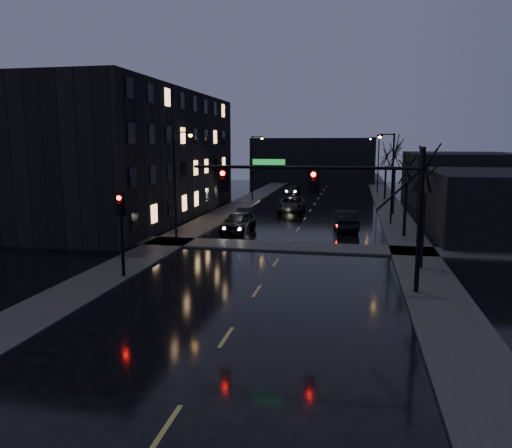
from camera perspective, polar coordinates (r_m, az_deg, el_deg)
The scene contains 23 objects.
ground at distance 17.36m, azimuth -5.16°, elevation -15.19°, with size 160.00×160.00×0.00m, color black.
sidewalk_left at distance 52.30m, azimuth -3.38°, elevation 1.43°, with size 3.00×140.00×0.12m, color #2D2D2B.
sidewalk_right at distance 50.81m, azimuth 15.52°, elevation 0.88°, with size 3.00×140.00×0.12m, color #2D2D2B.
sidewalk_cross at distance 34.69m, azimuth 3.42°, elevation -2.59°, with size 40.00×3.00×0.12m, color #2D2D2B.
apartment_block at distance 49.82m, azimuth -13.95°, elevation 7.65°, with size 12.00×30.00×12.00m, color black.
commercial_right_near at distance 42.85m, azimuth 25.93°, elevation 2.07°, with size 10.00×14.00×5.00m, color black.
commercial_right_far at distance 64.51m, azimuth 22.36°, elevation 4.87°, with size 12.00×18.00×6.00m, color black.
far_block at distance 93.51m, azimuth 6.58°, elevation 7.27°, with size 22.00×10.00×8.00m, color black.
signal_mast at distance 24.26m, azimuth 9.52°, elevation 3.68°, with size 11.11×0.41×7.00m.
signal_pole_left at distance 27.29m, azimuth -15.14°, elevation 0.16°, with size 0.35×0.41×4.53m.
tree_near at distance 29.42m, azimuth 18.86°, elevation 6.91°, with size 3.52×3.52×8.08m.
tree_mid_a at distance 39.36m, azimuth 16.92°, elevation 6.91°, with size 3.30×3.30×7.58m.
tree_mid_b at distance 51.30m, azimuth 15.65°, elevation 8.30°, with size 3.74×3.74×8.59m.
tree_far at distance 65.27m, azimuth 14.69°, elevation 7.99°, with size 3.43×3.43×7.88m.
streetlight_l_near at distance 35.37m, azimuth -8.93°, elevation 5.26°, with size 1.53×0.28×8.00m.
streetlight_l_far at distance 61.40m, azimuth -0.24°, elevation 7.03°, with size 1.53×0.28×8.00m.
streetlight_r_mid at distance 45.32m, azimuth 15.08°, elevation 5.92°, with size 1.53×0.28×8.00m.
streetlight_r_far at distance 73.25m, azimuth 13.64°, elevation 7.14°, with size 1.53×0.28×8.00m.
oncoming_car_a at distance 40.43m, azimuth -2.03°, elevation 0.24°, with size 1.98×4.92×1.68m, color black.
oncoming_car_b at distance 44.88m, azimuth -1.25°, elevation 0.96°, with size 1.46×4.18×1.38m, color black.
oncoming_car_c at distance 52.27m, azimuth 4.08°, elevation 2.25°, with size 2.68×5.82×1.62m, color black.
oncoming_car_d at distance 70.35m, azimuth 4.21°, elevation 3.92°, with size 1.79×4.41×1.28m, color black.
lead_car at distance 42.11m, azimuth 10.21°, elevation 0.46°, with size 1.76×5.04×1.66m, color black.
Camera 1 is at (4.52, -15.15, 7.18)m, focal length 35.00 mm.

